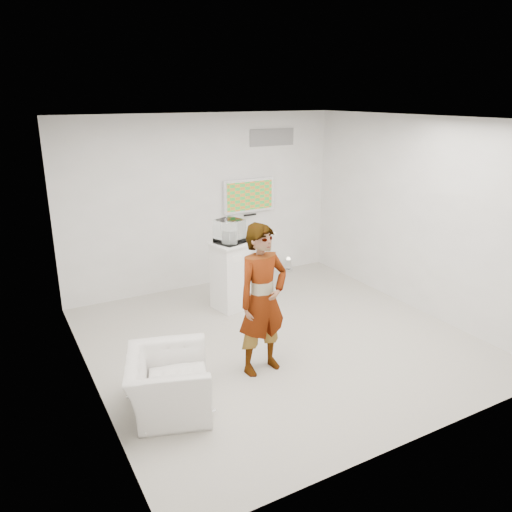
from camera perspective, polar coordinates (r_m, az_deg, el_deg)
name	(u,v)px	position (r m, az deg, el deg)	size (l,w,h in m)	color
room	(279,237)	(6.57, 2.68, 2.23)	(5.01, 5.01, 3.00)	#ADA99E
tv	(249,195)	(9.04, -0.84, 6.94)	(1.00, 0.08, 0.60)	silver
logo_decal	(272,137)	(9.18, 1.85, 13.40)	(0.90, 0.02, 0.30)	gray
person	(263,300)	(6.00, 0.76, -5.01)	(0.68, 0.45, 1.88)	silver
armchair	(169,383)	(5.62, -9.97, -14.10)	(0.99, 0.86, 0.64)	silver
pedestal	(230,276)	(7.91, -2.95, -2.29)	(0.53, 0.53, 1.09)	white
floor_uplight	(288,264)	(9.71, 3.72, -0.97)	(0.17, 0.17, 0.27)	white
vitrine	(230,231)	(7.69, -3.04, 2.82)	(0.37, 0.37, 0.37)	white
console	(230,237)	(7.71, -3.03, 2.22)	(0.05, 0.15, 0.20)	white
wii_remote	(272,233)	(6.01, 1.85, 2.61)	(0.03, 0.13, 0.03)	white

